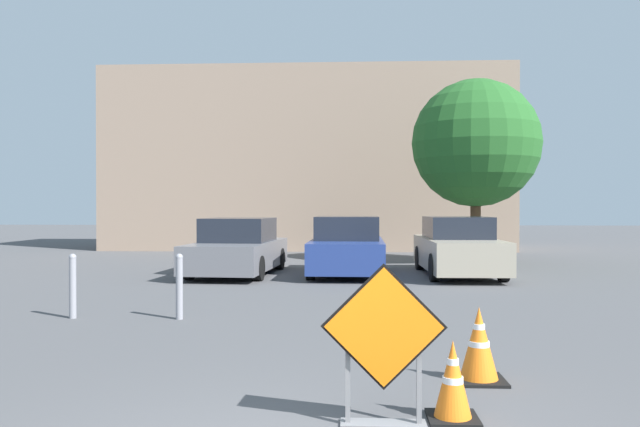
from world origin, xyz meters
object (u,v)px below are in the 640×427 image
road_closed_sign (384,341)px  parked_car_second (347,248)px  traffic_cone_second (479,345)px  parked_car_nearest (238,249)px  bollard_nearest (179,285)px  parked_car_third (458,248)px  traffic_cone_nearest (453,381)px  bollard_second (73,284)px

road_closed_sign → parked_car_second: 11.35m
traffic_cone_second → parked_car_second: 10.08m
traffic_cone_second → parked_car_second: parked_car_second is taller
parked_car_nearest → bollard_nearest: 6.62m
parked_car_third → bollard_nearest: size_ratio=4.41×
traffic_cone_nearest → traffic_cone_second: size_ratio=0.88×
parked_car_second → bollard_nearest: size_ratio=4.00×
parked_car_nearest → bollard_nearest: size_ratio=4.43×
traffic_cone_nearest → parked_car_third: parked_car_third is taller
parked_car_second → parked_car_third: bearing=-179.4°
bollard_nearest → bollard_second: 1.71m
traffic_cone_nearest → parked_car_second: 11.19m
parked_car_third → bollard_second: bearing=42.1°
road_closed_sign → bollard_nearest: road_closed_sign is taller
traffic_cone_nearest → bollard_second: (-5.26, 4.46, 0.22)m
traffic_cone_second → parked_car_nearest: (-4.28, 9.91, 0.31)m
parked_car_nearest → parked_car_second: bearing=-174.9°
traffic_cone_nearest → road_closed_sign: bearing=-161.3°
bollard_second → road_closed_sign: bearing=-44.9°
parked_car_nearest → parked_car_third: bearing=-175.7°
parked_car_nearest → parked_car_third: 5.74m
traffic_cone_nearest → parked_car_third: size_ratio=0.14×
traffic_cone_nearest → bollard_nearest: bearing=128.4°
parked_car_second → road_closed_sign: bearing=92.8°
bollard_nearest → bollard_second: (-1.71, 0.00, -0.00)m
bollard_nearest → bollard_second: bearing=180.0°
bollard_nearest → parked_car_second: bearing=68.8°
parked_car_third → bollard_second: 9.79m
parked_car_nearest → parked_car_third: (5.74, 0.05, 0.03)m
road_closed_sign → parked_car_nearest: 11.73m
road_closed_sign → traffic_cone_second: 1.74m
traffic_cone_second → bollard_nearest: bollard_nearest is taller
bollard_nearest → traffic_cone_second: bearing=-39.5°
traffic_cone_second → parked_car_second: size_ratio=0.18×
traffic_cone_second → parked_car_third: 10.07m
parked_car_nearest → parked_car_third: parked_car_third is taller
traffic_cone_nearest → traffic_cone_second: 1.26m
traffic_cone_nearest → bollard_second: bearing=139.7°
parked_car_third → bollard_second: parked_car_third is taller
road_closed_sign → bollard_second: 6.60m
parked_car_second → traffic_cone_nearest: bearing=95.8°
bollard_second → traffic_cone_second: bearing=-30.0°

